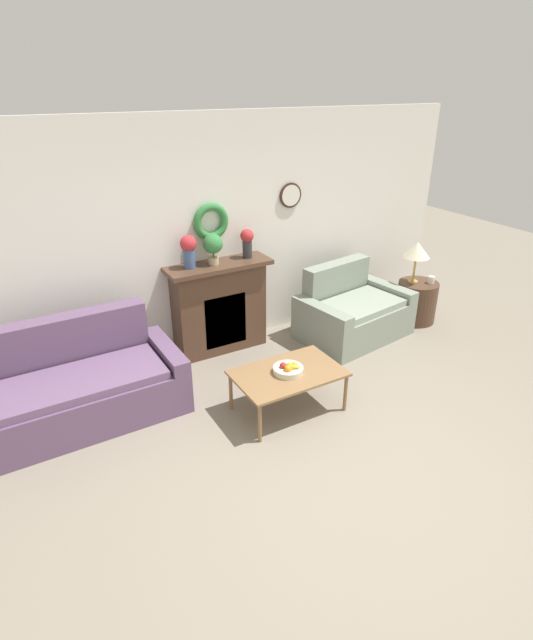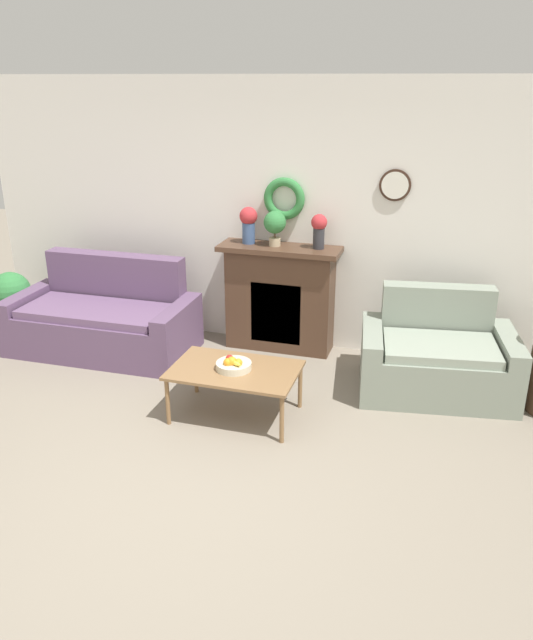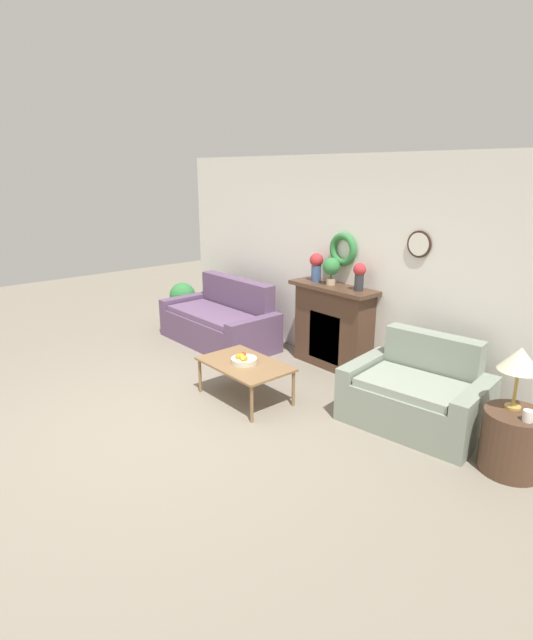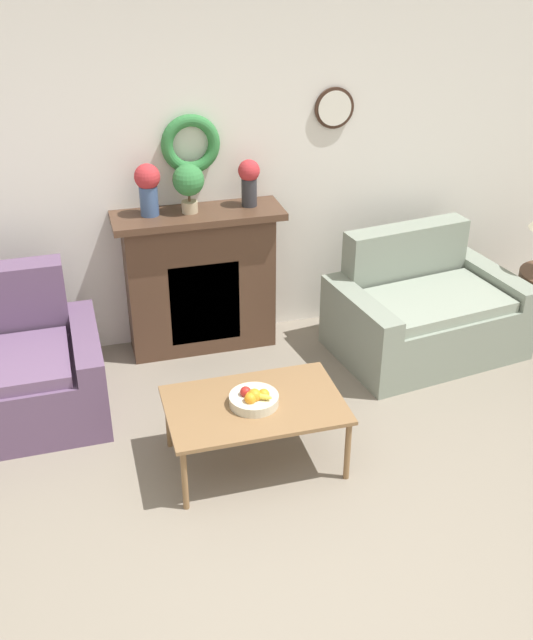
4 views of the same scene
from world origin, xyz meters
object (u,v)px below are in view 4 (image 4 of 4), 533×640
object	(u,v)px
loveseat_right	(424,312)
coffee_table	(255,408)
vase_on_mantel_right	(249,179)
potted_plant_on_mantel	(188,182)
vase_on_mantel_left	(148,186)
fireplace	(200,280)
fruit_bowl	(254,399)

from	to	relation	value
loveseat_right	coffee_table	bearing A→B (deg)	-156.59
vase_on_mantel_right	potted_plant_on_mantel	distance (m)	0.44
coffee_table	vase_on_mantel_right	xyz separation A→B (m)	(0.35, 1.49, 0.90)
vase_on_mantel_left	potted_plant_on_mantel	size ratio (longest dim) A/B	1.06
loveseat_right	potted_plant_on_mantel	size ratio (longest dim) A/B	4.20
loveseat_right	coffee_table	size ratio (longest dim) A/B	1.40
fireplace	loveseat_right	xyz separation A→B (m)	(1.61, -0.50, -0.25)
fireplace	vase_on_mantel_right	xyz separation A→B (m)	(0.39, 0.01, 0.74)
loveseat_right	coffee_table	xyz separation A→B (m)	(-1.58, -0.98, 0.09)
loveseat_right	potted_plant_on_mantel	bearing A→B (deg)	155.38
loveseat_right	vase_on_mantel_left	size ratio (longest dim) A/B	3.98
fireplace	loveseat_right	bearing A→B (deg)	-17.18
fireplace	potted_plant_on_mantel	distance (m)	0.77
potted_plant_on_mantel	fireplace	bearing A→B (deg)	15.30
fireplace	vase_on_mantel_right	world-z (taller)	vase_on_mantel_right
coffee_table	potted_plant_on_mantel	size ratio (longest dim) A/B	3.00
fireplace	fruit_bowl	distance (m)	1.50
fruit_bowl	vase_on_mantel_left	world-z (taller)	vase_on_mantel_left
loveseat_right	fruit_bowl	size ratio (longest dim) A/B	5.00
vase_on_mantel_left	potted_plant_on_mantel	world-z (taller)	vase_on_mantel_left
vase_on_mantel_left	fruit_bowl	bearing A→B (deg)	-76.54
vase_on_mantel_left	fireplace	bearing A→B (deg)	-0.94
coffee_table	vase_on_mantel_right	bearing A→B (deg)	76.66
loveseat_right	vase_on_mantel_right	distance (m)	1.66
loveseat_right	vase_on_mantel_left	world-z (taller)	vase_on_mantel_left
coffee_table	vase_on_mantel_right	size ratio (longest dim) A/B	3.08
vase_on_mantel_right	fruit_bowl	bearing A→B (deg)	-103.55
fruit_bowl	vase_on_mantel_left	xyz separation A→B (m)	(-0.36, 1.50, 0.84)
coffee_table	vase_on_mantel_right	distance (m)	1.77
loveseat_right	coffee_table	world-z (taller)	loveseat_right
vase_on_mantel_right	loveseat_right	bearing A→B (deg)	-22.35
vase_on_mantel_left	vase_on_mantel_right	xyz separation A→B (m)	(0.72, 0.00, -0.02)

